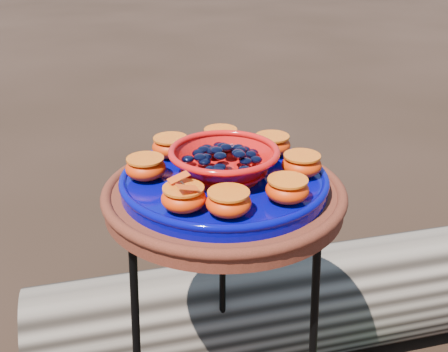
{
  "coord_description": "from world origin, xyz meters",
  "views": [
    {
      "loc": [
        -0.02,
        -0.98,
        1.22
      ],
      "look_at": [
        -0.0,
        0.0,
        0.77
      ],
      "focal_mm": 45.0,
      "sensor_mm": 36.0,
      "label": 1
    }
  ],
  "objects_px": {
    "cobalt_plate": "(224,183)",
    "driftwood_log": "(329,298)",
    "terracotta_saucer": "(224,198)",
    "red_bowl": "(224,164)",
    "plant_stand": "(224,344)"
  },
  "relations": [
    {
      "from": "cobalt_plate",
      "to": "driftwood_log",
      "type": "bearing_deg",
      "value": 51.08
    },
    {
      "from": "terracotta_saucer",
      "to": "red_bowl",
      "type": "distance_m",
      "value": 0.07
    },
    {
      "from": "plant_stand",
      "to": "driftwood_log",
      "type": "distance_m",
      "value": 0.55
    },
    {
      "from": "cobalt_plate",
      "to": "driftwood_log",
      "type": "relative_size",
      "value": 0.23
    },
    {
      "from": "driftwood_log",
      "to": "plant_stand",
      "type": "bearing_deg",
      "value": -128.92
    },
    {
      "from": "cobalt_plate",
      "to": "red_bowl",
      "type": "bearing_deg",
      "value": 0.0
    },
    {
      "from": "terracotta_saucer",
      "to": "red_bowl",
      "type": "height_order",
      "value": "red_bowl"
    },
    {
      "from": "cobalt_plate",
      "to": "terracotta_saucer",
      "type": "bearing_deg",
      "value": 0.0
    },
    {
      "from": "terracotta_saucer",
      "to": "cobalt_plate",
      "type": "relative_size",
      "value": 1.17
    },
    {
      "from": "plant_stand",
      "to": "driftwood_log",
      "type": "xyz_separation_m",
      "value": [
        0.33,
        0.41,
        -0.19
      ]
    },
    {
      "from": "driftwood_log",
      "to": "red_bowl",
      "type": "bearing_deg",
      "value": -128.92
    },
    {
      "from": "terracotta_saucer",
      "to": "cobalt_plate",
      "type": "xyz_separation_m",
      "value": [
        0.0,
        0.0,
        0.03
      ]
    },
    {
      "from": "cobalt_plate",
      "to": "driftwood_log",
      "type": "xyz_separation_m",
      "value": [
        0.33,
        0.41,
        -0.59
      ]
    },
    {
      "from": "terracotta_saucer",
      "to": "plant_stand",
      "type": "bearing_deg",
      "value": 0.0
    },
    {
      "from": "plant_stand",
      "to": "cobalt_plate",
      "type": "bearing_deg",
      "value": 0.0
    }
  ]
}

